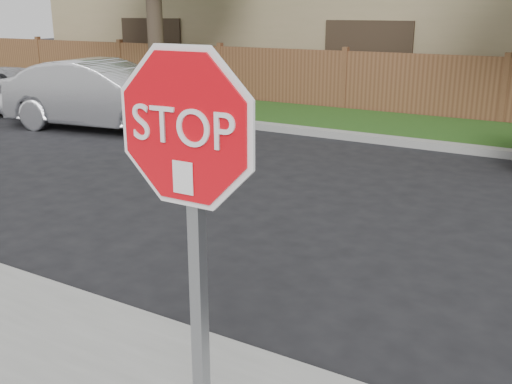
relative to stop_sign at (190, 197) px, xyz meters
The scene contains 7 objects.
ground 2.46m from the stop_sign, 116.01° to the left, with size 90.00×90.00×0.00m, color black.
far_curb 9.82m from the stop_sign, 94.29° to the left, with size 70.00×0.30×0.15m, color gray.
grass_strip 11.44m from the stop_sign, 93.66° to the left, with size 70.00×3.00×0.12m, color #1E4714.
fence 12.94m from the stop_sign, 93.21° to the left, with size 70.00×0.12×1.60m, color brown.
stop_sign is the anchor object (origin of this frame).
sedan_far_left 14.34m from the stop_sign, 145.80° to the left, with size 1.53×3.80×1.30m, color #AEAEB3.
sedan_left 11.46m from the stop_sign, 137.21° to the left, with size 1.65×4.74×1.56m, color silver.
Camera 1 is at (2.33, -3.54, 2.65)m, focal length 42.00 mm.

